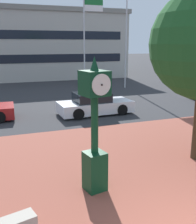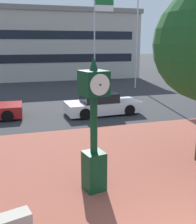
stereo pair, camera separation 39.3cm
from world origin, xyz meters
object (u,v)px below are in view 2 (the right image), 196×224
Objects in this scene: car_street_near at (102,105)px; flagpole_secondary at (139,25)px; flagpole_primary at (97,34)px; street_clock at (94,130)px; civic_building at (40,44)px.

flagpole_secondary is at bearing 141.42° from car_street_near.
flagpole_primary reaches higher than car_street_near.
flagpole_secondary reaches higher than street_clock.
civic_building reaches higher than street_clock.
civic_building is (-3.58, 14.52, -0.86)m from flagpole_primary.
civic_building is at bearing 117.45° from flagpole_secondary.
car_street_near is 11.72m from flagpole_secondary.
flagpole_secondary is 16.45m from civic_building.
flagpole_primary is 14.98m from civic_building.
street_clock is 31.32m from civic_building.
civic_building reaches higher than car_street_near.
flagpole_secondary is at bearing -62.55° from civic_building.
civic_building is at bearing -179.19° from car_street_near.
flagpole_primary is 4.05m from flagpole_secondary.
car_street_near is 0.46× the size of flagpole_secondary.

